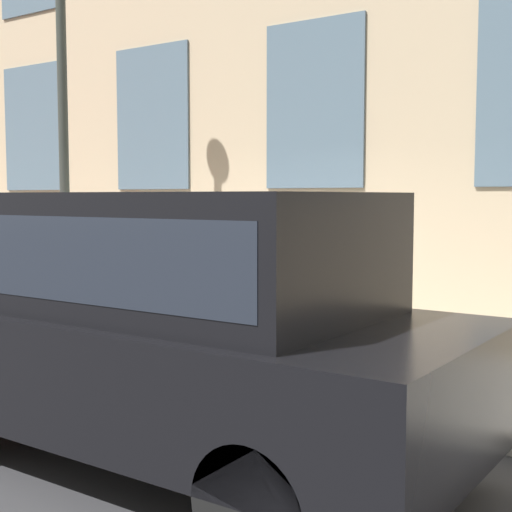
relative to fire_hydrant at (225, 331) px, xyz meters
The scene contains 6 objects.
ground_plane 0.73m from the fire_hydrant, 143.05° to the left, with size 80.00×80.00×0.00m, color #2D2D30.
sidewalk 1.08m from the fire_hydrant, 17.74° to the left, with size 2.64×60.00×0.13m.
fire_hydrant is the anchor object (origin of this frame).
person 0.72m from the fire_hydrant, 38.52° to the right, with size 0.30×0.20×1.23m.
parked_truck_black_near 2.19m from the fire_hydrant, 152.65° to the right, with size 1.91×4.37×1.91m.
street_lamp 3.93m from the fire_hydrant, 83.28° to the left, with size 0.36×0.36×5.16m.
Camera 1 is at (-5.17, -4.54, 1.88)m, focal length 50.00 mm.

